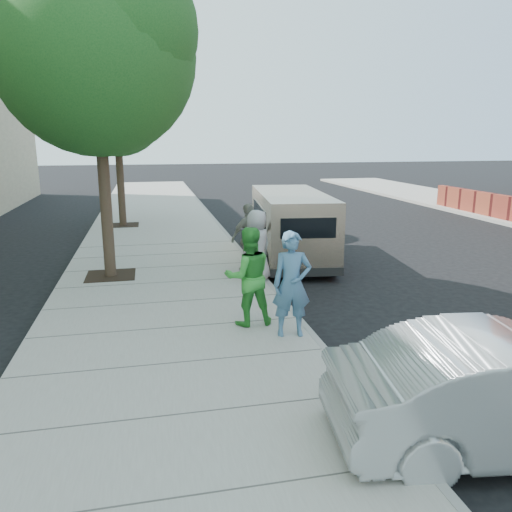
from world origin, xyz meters
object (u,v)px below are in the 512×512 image
(person_green_shirt, at_px, (248,276))
(person_officer, at_px, (292,284))
(van, at_px, (291,225))
(tree_near, at_px, (97,47))
(tree_far, at_px, (117,101))
(person_gray_shirt, at_px, (257,246))
(parking_meter, at_px, (247,245))
(person_striped_polo, at_px, (249,238))

(person_green_shirt, bearing_deg, person_officer, 130.19)
(person_officer, bearing_deg, van, 81.39)
(tree_near, height_order, person_green_shirt, tree_near)
(tree_near, distance_m, tree_far, 7.63)
(tree_far, distance_m, person_gray_shirt, 10.26)
(parking_meter, height_order, person_gray_shirt, person_gray_shirt)
(van, bearing_deg, person_striped_polo, -128.30)
(person_green_shirt, distance_m, person_striped_polo, 3.76)
(person_green_shirt, bearing_deg, parking_meter, -103.58)
(tree_far, bearing_deg, person_green_shirt, -76.97)
(tree_near, bearing_deg, parking_meter, -28.87)
(person_officer, bearing_deg, person_green_shirt, 140.30)
(person_green_shirt, bearing_deg, van, -116.62)
(tree_near, height_order, van, tree_near)
(tree_near, xyz_separation_m, person_striped_polo, (3.45, -0.33, -4.51))
(tree_far, bearing_deg, person_striped_polo, -66.46)
(tree_near, height_order, parking_meter, tree_near)
(person_gray_shirt, bearing_deg, tree_near, -51.78)
(tree_near, relative_size, person_green_shirt, 4.12)
(person_officer, bearing_deg, tree_far, 112.41)
(tree_near, xyz_separation_m, van, (5.00, 1.22, -4.49))
(tree_far, bearing_deg, person_gray_shirt, -68.68)
(person_green_shirt, height_order, person_gray_shirt, person_green_shirt)
(parking_meter, bearing_deg, person_gray_shirt, 53.92)
(tree_far, height_order, person_gray_shirt, tree_far)
(tree_near, relative_size, person_officer, 4.08)
(van, relative_size, person_gray_shirt, 3.21)
(person_officer, distance_m, person_green_shirt, 0.92)
(person_officer, xyz_separation_m, person_green_shirt, (-0.63, 0.67, -0.01))
(parking_meter, height_order, person_striped_polo, person_striped_polo)
(van, distance_m, person_gray_shirt, 2.92)
(tree_far, distance_m, parking_meter, 10.52)
(van, relative_size, person_green_shirt, 3.04)
(van, relative_size, person_officer, 3.00)
(tree_near, height_order, person_striped_polo, tree_near)
(tree_far, bearing_deg, van, -51.88)
(person_gray_shirt, bearing_deg, person_striped_polo, -121.90)
(parking_meter, xyz_separation_m, person_officer, (0.19, -2.96, -0.08))
(van, distance_m, person_officer, 6.15)
(parking_meter, relative_size, person_striped_polo, 0.78)
(van, bearing_deg, parking_meter, -115.89)
(tree_near, height_order, person_officer, tree_near)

